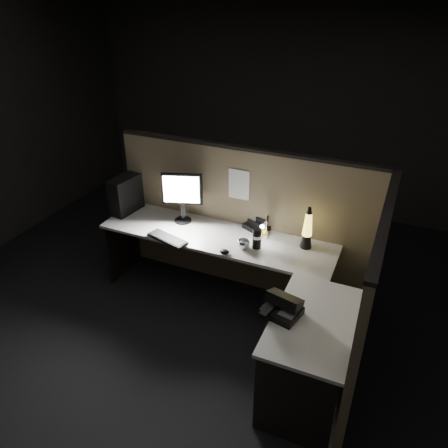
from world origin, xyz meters
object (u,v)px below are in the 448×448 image
at_px(pc_tower, 126,195).
at_px(monitor, 182,193).
at_px(keyboard, 167,239).
at_px(desk_phone, 282,307).
at_px(lava_lamp, 307,231).

bearing_deg(pc_tower, monitor, 12.58).
bearing_deg(keyboard, pc_tower, 167.85).
distance_m(pc_tower, desk_phone, 2.18).
xyz_separation_m(keyboard, lava_lamp, (1.23, 0.40, 0.16)).
bearing_deg(keyboard, monitor, 109.71).
bearing_deg(desk_phone, keyboard, 169.81).
bearing_deg(lava_lamp, monitor, -179.78).
distance_m(monitor, desk_phone, 1.66).
relative_size(monitor, desk_phone, 1.68).
height_order(pc_tower, lava_lamp, lava_lamp).
relative_size(pc_tower, desk_phone, 1.25).
bearing_deg(keyboard, lava_lamp, 32.19).
xyz_separation_m(pc_tower, desk_phone, (1.98, -0.90, -0.13)).
relative_size(lava_lamp, desk_phone, 1.33).
bearing_deg(monitor, desk_phone, -54.43).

